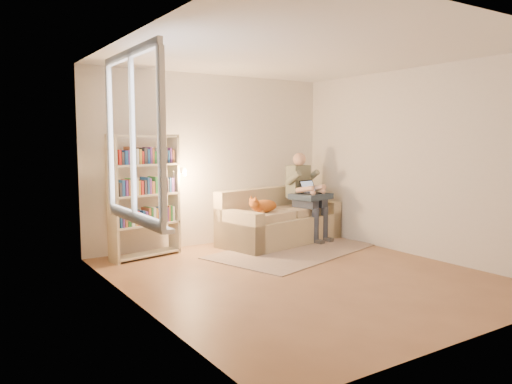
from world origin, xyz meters
TOP-DOWN VIEW (x-y plane):
  - floor at (0.00, 0.00)m, footprint 4.50×4.50m
  - ceiling at (0.00, 0.00)m, footprint 4.00×4.50m
  - wall_left at (-2.00, 0.00)m, footprint 0.02×4.50m
  - wall_right at (2.00, 0.00)m, footprint 0.02×4.50m
  - wall_back at (0.00, 2.25)m, footprint 4.00×0.02m
  - wall_front at (0.00, -2.25)m, footprint 4.00×0.02m
  - window at (-1.95, 0.20)m, footprint 0.12×1.52m
  - sofa at (0.91, 1.74)m, footprint 2.12×1.27m
  - person at (1.38, 1.68)m, footprint 0.49×0.67m
  - cat at (0.46, 1.52)m, footprint 0.62×0.31m
  - blanket at (1.39, 1.55)m, footprint 0.66×0.58m
  - laptop at (1.38, 1.56)m, footprint 0.36×0.33m
  - bookshelf at (-1.22, 1.90)m, footprint 1.15×0.46m
  - rug at (0.71, 1.10)m, footprint 2.74×2.07m

SIDE VIEW (x-z plane):
  - floor at x=0.00m, z-range 0.00..0.00m
  - rug at x=0.71m, z-range 0.00..0.01m
  - sofa at x=0.91m, z-range -0.11..0.73m
  - cat at x=0.46m, z-range 0.52..0.76m
  - blanket at x=1.39m, z-range 0.67..0.76m
  - person at x=1.38m, z-range 0.09..1.49m
  - laptop at x=1.38m, z-range 0.68..0.94m
  - bookshelf at x=-1.22m, z-range 0.09..1.77m
  - wall_left at x=-2.00m, z-range 0.00..2.60m
  - wall_right at x=2.00m, z-range 0.00..2.60m
  - wall_back at x=0.00m, z-range 0.00..2.60m
  - wall_front at x=0.00m, z-range 0.00..2.60m
  - window at x=-1.95m, z-range 0.53..2.22m
  - ceiling at x=0.00m, z-range 2.59..2.61m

